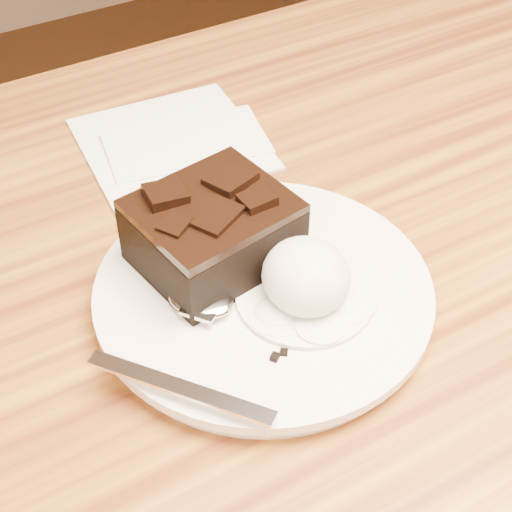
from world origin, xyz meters
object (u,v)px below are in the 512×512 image
brownie (213,235)px  napkin (171,143)px  spoon (201,302)px  ice_cream_scoop (306,277)px  plate (263,296)px

brownie → napkin: (0.05, 0.17, -0.04)m
napkin → spoon: bearing=-110.5°
spoon → brownie: bearing=13.9°
ice_cream_scoop → plate: bearing=127.9°
brownie → spoon: size_ratio=0.55×
plate → spoon: bearing=174.7°
brownie → ice_cream_scoop: bearing=-61.4°
ice_cream_scoop → spoon: 0.07m
napkin → brownie: bearing=-105.6°
plate → brownie: 0.06m
ice_cream_scoop → napkin: size_ratio=0.41×
ice_cream_scoop → spoon: (-0.06, 0.03, -0.02)m
plate → ice_cream_scoop: (0.02, -0.02, 0.03)m
ice_cream_scoop → napkin: ice_cream_scoop is taller
plate → ice_cream_scoop: bearing=-52.1°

